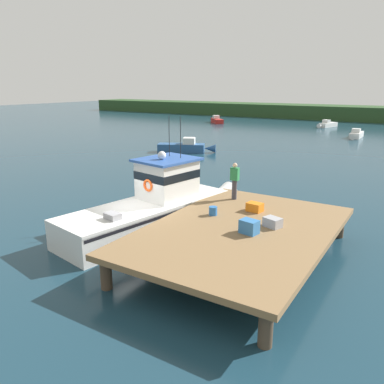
% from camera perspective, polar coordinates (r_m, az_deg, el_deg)
% --- Properties ---
extents(ground_plane, '(200.00, 200.00, 0.00)m').
position_cam_1_polar(ground_plane, '(16.80, -8.09, -5.99)').
color(ground_plane, '#193847').
extents(dock, '(6.00, 9.00, 1.20)m').
position_cam_1_polar(dock, '(13.99, 7.12, -5.75)').
color(dock, '#4C3D2D').
rests_on(dock, ground).
extents(main_fishing_boat, '(3.96, 9.97, 4.80)m').
position_cam_1_polar(main_fishing_boat, '(17.08, -5.12, -1.95)').
color(main_fishing_boat, white).
rests_on(main_fishing_boat, ground).
extents(crate_single_far, '(0.65, 0.52, 0.35)m').
position_cam_1_polar(crate_single_far, '(15.77, 9.20, -2.20)').
color(crate_single_far, orange).
rests_on(crate_single_far, dock).
extents(crate_stack_near_edge, '(0.67, 0.54, 0.48)m').
position_cam_1_polar(crate_stack_near_edge, '(13.43, 8.40, -5.06)').
color(crate_stack_near_edge, '#3370B2').
rests_on(crate_stack_near_edge, dock).
extents(crate_stack_mid_dock, '(0.71, 0.61, 0.34)m').
position_cam_1_polar(crate_stack_mid_dock, '(14.19, 11.75, -4.37)').
color(crate_stack_mid_dock, '#9E9EA3').
rests_on(crate_stack_mid_dock, dock).
extents(bait_bucket, '(0.32, 0.32, 0.34)m').
position_cam_1_polar(bait_bucket, '(15.14, 3.11, -2.78)').
color(bait_bucket, '#2866B2').
rests_on(bait_bucket, dock).
extents(deckhand_by_the_boat, '(0.36, 0.22, 1.63)m').
position_cam_1_polar(deckhand_by_the_boat, '(17.13, 6.28, 1.73)').
color(deckhand_by_the_boat, '#383842').
rests_on(deckhand_by_the_boat, dock).
extents(moored_boat_off_the_point, '(2.09, 4.35, 1.09)m').
position_cam_1_polar(moored_boat_off_the_point, '(61.27, 19.23, 9.34)').
color(moored_boat_off_the_point, white).
rests_on(moored_boat_off_the_point, ground).
extents(moored_boat_far_left, '(5.27, 3.32, 1.36)m').
position_cam_1_polar(moored_boat_far_left, '(36.27, -1.00, 6.59)').
color(moored_boat_far_left, '#285184').
rests_on(moored_boat_far_left, ground).
extents(moored_boat_outer_mooring, '(3.87, 4.07, 1.19)m').
position_cam_1_polar(moored_boat_outer_mooring, '(64.50, 3.63, 10.46)').
color(moored_boat_outer_mooring, red).
rests_on(moored_boat_outer_mooring, ground).
extents(moored_boat_near_channel, '(1.15, 4.39, 1.11)m').
position_cam_1_polar(moored_boat_near_channel, '(50.05, 22.96, 7.77)').
color(moored_boat_near_channel, silver).
rests_on(moored_boat_near_channel, ground).
extents(mooring_buoy_inshore, '(0.35, 0.35, 0.35)m').
position_cam_1_polar(mooring_buoy_inshore, '(29.10, -0.33, 3.77)').
color(mooring_buoy_inshore, '#EA5B19').
rests_on(mooring_buoy_inshore, ground).
extents(far_shoreline, '(120.00, 8.00, 2.40)m').
position_cam_1_polar(far_shoreline, '(74.75, 24.43, 10.44)').
color(far_shoreline, '#284723').
rests_on(far_shoreline, ground).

